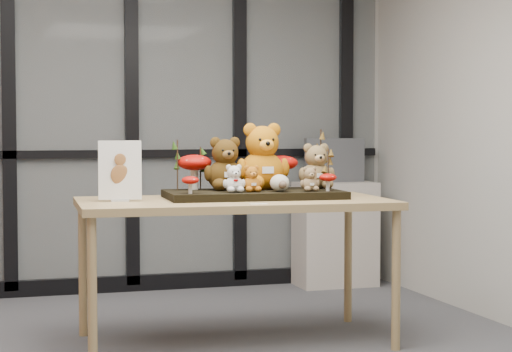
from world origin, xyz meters
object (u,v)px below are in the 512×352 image
object	(u,v)px
mushroom_front_left	(190,184)
diorama_tray	(254,194)
bear_brown_medium	(225,161)
mushroom_back_right	(282,170)
plush_cream_hedgehog	(280,182)
bear_white_bow	(234,177)
cabinet	(335,234)
mushroom_front_right	(328,181)
bear_small_yellow	(252,177)
mushroom_back_left	(194,170)
monitor	(335,160)
display_table	(234,211)
bear_pooh_yellow	(262,153)
bear_beige_small	(310,178)
bear_tan_back	(316,164)
sign_holder	(120,173)

from	to	relation	value
mushroom_front_left	diorama_tray	bearing A→B (deg)	18.49
bear_brown_medium	mushroom_back_right	size ratio (longest dim) A/B	1.57
plush_cream_hedgehog	mushroom_front_left	distance (m)	0.53
bear_brown_medium	bear_white_bow	distance (m)	0.23
bear_brown_medium	cabinet	bearing A→B (deg)	51.63
mushroom_front_right	bear_small_yellow	bearing A→B (deg)	171.38
mushroom_back_left	monitor	bearing A→B (deg)	43.97
bear_small_yellow	mushroom_front_right	distance (m)	0.45
display_table	bear_white_bow	distance (m)	0.20
mushroom_back_right	bear_white_bow	bearing A→B (deg)	-145.18
diorama_tray	monitor	xyz separation A→B (m)	(1.16, 1.61, 0.13)
bear_pooh_yellow	bear_beige_small	distance (m)	0.35
mushroom_front_left	bear_tan_back	bearing A→B (deg)	13.89
mushroom_front_left	cabinet	world-z (taller)	mushroom_front_left
bear_brown_medium	bear_tan_back	size ratio (longest dim) A/B	1.14
diorama_tray	bear_white_bow	bearing A→B (deg)	-141.60
bear_white_bow	cabinet	bearing A→B (deg)	55.31
mushroom_back_right	sign_holder	xyz separation A→B (m)	(-1.01, -0.16, 0.01)
display_table	monitor	size ratio (longest dim) A/B	3.73
plush_cream_hedgehog	mushroom_front_right	bearing A→B (deg)	-2.90
display_table	mushroom_front_right	bearing A→B (deg)	-8.17
bear_tan_back	mushroom_back_left	bearing A→B (deg)	173.68
diorama_tray	mushroom_front_left	size ratio (longest dim) A/B	9.47
bear_brown_medium	sign_holder	size ratio (longest dim) A/B	1.01
cabinet	monitor	xyz separation A→B (m)	(0.00, 0.02, 0.58)
bear_brown_medium	bear_small_yellow	distance (m)	0.25
bear_white_bow	plush_cream_hedgehog	bearing A→B (deg)	-3.13
bear_tan_back	cabinet	size ratio (longest dim) A/B	0.37
mushroom_back_right	display_table	bearing A→B (deg)	-149.41
display_table	monitor	world-z (taller)	monitor
mushroom_front_left	bear_pooh_yellow	bearing A→B (deg)	25.63
mushroom_front_left	plush_cream_hedgehog	bearing A→B (deg)	0.22
display_table	mushroom_front_left	bearing A→B (deg)	-161.15
plush_cream_hedgehog	cabinet	bearing A→B (deg)	61.81
bear_pooh_yellow	plush_cream_hedgehog	xyz separation A→B (m)	(0.03, -0.24, -0.16)
mushroom_back_right	mushroom_front_left	distance (m)	0.70
mushroom_back_right	mushroom_front_left	xyz separation A→B (m)	(-0.64, -0.29, -0.06)
bear_small_yellow	plush_cream_hedgehog	size ratio (longest dim) A/B	1.52
display_table	mushroom_back_right	world-z (taller)	mushroom_back_right
diorama_tray	mushroom_back_left	world-z (taller)	mushroom_back_left
bear_brown_medium	mushroom_back_right	world-z (taller)	bear_brown_medium
mushroom_back_left	mushroom_back_right	world-z (taller)	mushroom_back_left
bear_pooh_yellow	bear_brown_medium	distance (m)	0.23
diorama_tray	mushroom_back_right	size ratio (longest dim) A/B	4.65
bear_white_bow	mushroom_back_right	size ratio (longest dim) A/B	0.80
diorama_tray	bear_beige_small	world-z (taller)	bear_beige_small
diorama_tray	mushroom_front_left	distance (m)	0.44
diorama_tray	bear_tan_back	distance (m)	0.45
mushroom_front_left	cabinet	distance (m)	2.39
bear_beige_small	mushroom_front_right	distance (m)	0.11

